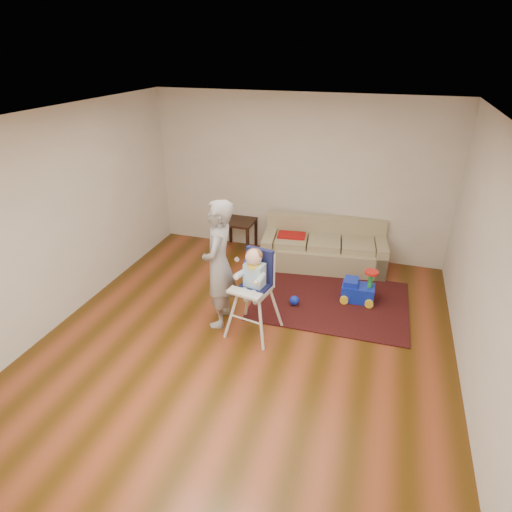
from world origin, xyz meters
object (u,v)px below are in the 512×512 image
(ride_on_toy, at_px, (359,285))
(sofa, at_px, (324,245))
(adult, at_px, (219,265))
(high_chair, at_px, (254,294))
(side_table, at_px, (239,235))
(toy_ball, at_px, (294,300))

(ride_on_toy, bearing_deg, sofa, 124.24)
(adult, bearing_deg, high_chair, 70.90)
(sofa, distance_m, side_table, 1.58)
(high_chair, bearing_deg, sofa, 85.79)
(sofa, height_order, adult, adult)
(toy_ball, relative_size, adult, 0.08)
(toy_ball, relative_size, high_chair, 0.11)
(side_table, height_order, high_chair, high_chair)
(ride_on_toy, height_order, high_chair, high_chair)
(sofa, distance_m, adult, 2.30)
(toy_ball, height_order, high_chair, high_chair)
(high_chair, bearing_deg, adult, 179.46)
(ride_on_toy, bearing_deg, side_table, 151.88)
(ride_on_toy, xyz_separation_m, high_chair, (-1.21, -1.15, 0.31))
(toy_ball, distance_m, high_chair, 0.97)
(sofa, xyz_separation_m, high_chair, (-0.54, -2.10, 0.19))
(ride_on_toy, bearing_deg, adult, -149.10)
(side_table, distance_m, adult, 2.34)
(side_table, height_order, ride_on_toy, side_table)
(ride_on_toy, bearing_deg, toy_ball, -155.65)
(ride_on_toy, bearing_deg, high_chair, -137.26)
(sofa, distance_m, ride_on_toy, 1.16)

